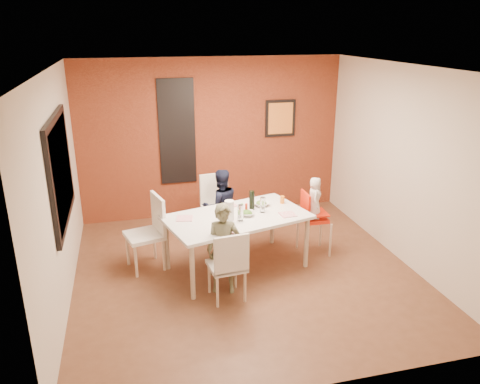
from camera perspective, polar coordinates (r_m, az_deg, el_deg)
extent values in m
plane|color=brown|center=(6.47, 0.65, -9.67)|extent=(4.50, 4.50, 0.00)
cube|color=white|center=(5.66, 0.76, 14.91)|extent=(4.50, 4.50, 0.02)
cube|color=beige|center=(8.05, -3.39, 6.54)|extent=(4.50, 0.02, 2.70)
cube|color=beige|center=(3.95, 9.08, -7.93)|extent=(4.50, 0.02, 2.70)
cube|color=beige|center=(5.81, -21.31, 0.03)|extent=(0.02, 4.50, 2.70)
cube|color=beige|center=(6.83, 19.31, 3.09)|extent=(0.02, 4.50, 2.70)
cube|color=maroon|center=(8.03, -3.36, 6.50)|extent=(4.50, 0.02, 2.70)
cube|color=black|center=(5.93, -21.05, 2.50)|extent=(0.05, 1.70, 1.30)
cube|color=black|center=(5.93, -20.91, 2.51)|extent=(0.02, 1.55, 1.15)
cube|color=silver|center=(7.90, -7.68, 7.26)|extent=(0.55, 0.03, 1.70)
cube|color=black|center=(7.89, -7.67, 7.25)|extent=(0.60, 0.03, 1.76)
cube|color=black|center=(8.25, 4.94, 8.95)|extent=(0.54, 0.03, 0.64)
cube|color=orange|center=(8.24, 4.97, 8.93)|extent=(0.44, 0.01, 0.54)
cube|color=white|center=(6.25, -0.38, -3.09)|extent=(2.06, 1.48, 0.04)
cylinder|color=tan|center=(5.73, -5.82, -9.70)|extent=(0.06, 0.06, 0.73)
cylinder|color=tan|center=(6.45, -8.90, -6.33)|extent=(0.06, 0.06, 0.73)
cylinder|color=tan|center=(6.49, 8.10, -6.11)|extent=(0.06, 0.06, 0.73)
cylinder|color=tan|center=(7.14, 3.95, -3.51)|extent=(0.06, 0.06, 0.73)
cube|color=beige|center=(5.71, -1.65, -8.98)|extent=(0.46, 0.46, 0.05)
cube|color=beige|center=(5.43, -1.03, -7.67)|extent=(0.42, 0.08, 0.48)
cylinder|color=#C1AA8F|center=(6.01, -0.56, -9.86)|extent=(0.03, 0.03, 0.42)
cylinder|color=#C1AA8F|center=(5.73, 0.61, -11.46)|extent=(0.03, 0.03, 0.42)
cylinder|color=#C1AA8F|center=(5.92, -3.77, -10.40)|extent=(0.03, 0.03, 0.42)
cylinder|color=#C1AA8F|center=(5.63, -2.77, -12.06)|extent=(0.03, 0.03, 0.42)
cube|color=white|center=(7.28, -2.62, -2.13)|extent=(0.52, 0.52, 0.05)
cube|color=white|center=(7.37, -3.19, 0.32)|extent=(0.46, 0.11, 0.52)
cylinder|color=#BAAA8A|center=(7.15, -3.51, -4.68)|extent=(0.04, 0.04, 0.45)
cylinder|color=#BAAA8A|center=(7.48, -4.44, -3.58)|extent=(0.04, 0.04, 0.45)
cylinder|color=#BAAA8A|center=(7.27, -0.68, -4.23)|extent=(0.04, 0.04, 0.45)
cylinder|color=#BAAA8A|center=(7.59, -1.72, -3.17)|extent=(0.04, 0.04, 0.45)
cube|color=white|center=(6.48, -11.59, -5.21)|extent=(0.58, 0.58, 0.05)
cube|color=white|center=(6.44, -9.92, -2.68)|extent=(0.16, 0.47, 0.54)
cylinder|color=beige|center=(6.72, -13.53, -6.85)|extent=(0.04, 0.04, 0.47)
cylinder|color=beige|center=(6.81, -10.38, -6.23)|extent=(0.04, 0.04, 0.47)
cylinder|color=beige|center=(6.38, -12.57, -8.25)|extent=(0.04, 0.04, 0.47)
cylinder|color=beige|center=(6.48, -9.26, -7.57)|extent=(0.04, 0.04, 0.47)
cube|color=red|center=(6.84, 9.09, -3.24)|extent=(0.34, 0.34, 0.05)
cube|color=red|center=(6.71, 7.96, -1.64)|extent=(0.04, 0.33, 0.39)
cube|color=red|center=(6.81, 9.14, -2.53)|extent=(0.34, 0.34, 0.02)
cylinder|color=#C1A98F|center=(6.87, 10.98, -5.82)|extent=(0.03, 0.03, 0.51)
cylinder|color=#C1A98F|center=(6.74, 8.08, -6.18)|extent=(0.03, 0.03, 0.51)
cylinder|color=#C1A98F|center=(7.18, 9.81, -4.61)|extent=(0.03, 0.03, 0.51)
cylinder|color=#C1A98F|center=(7.05, 7.02, -4.92)|extent=(0.03, 0.03, 0.51)
imported|color=brown|center=(5.78, -2.01, -6.96)|extent=(0.48, 0.38, 1.16)
imported|color=black|center=(7.09, -2.37, -1.76)|extent=(0.61, 0.50, 1.17)
imported|color=beige|center=(6.72, 9.08, -0.70)|extent=(0.27, 0.34, 0.60)
cube|color=silver|center=(5.80, -1.70, -4.68)|extent=(0.25, 0.25, 0.01)
cube|color=white|center=(6.58, -1.37, -1.65)|extent=(0.25, 0.25, 0.01)
cube|color=white|center=(6.30, 5.84, -2.73)|extent=(0.21, 0.21, 0.01)
cube|color=white|center=(6.19, -6.78, -3.20)|extent=(0.24, 0.24, 0.01)
imported|color=silver|center=(6.24, 0.83, -2.64)|extent=(0.25, 0.25, 0.05)
imported|color=white|center=(6.58, 2.61, -1.44)|extent=(0.30, 0.30, 0.06)
cylinder|color=black|center=(6.38, 1.45, -1.05)|extent=(0.07, 0.07, 0.28)
cylinder|color=silver|center=(6.05, 0.05, -2.55)|extent=(0.08, 0.08, 0.22)
cylinder|color=silver|center=(6.32, 2.78, -1.58)|extent=(0.07, 0.07, 0.21)
cylinder|color=white|center=(6.05, -1.31, -2.28)|extent=(0.12, 0.12, 0.27)
cylinder|color=red|center=(6.29, 0.77, -2.02)|extent=(0.04, 0.04, 0.14)
cylinder|color=#296C24|center=(6.32, 0.25, -1.98)|extent=(0.03, 0.03, 0.13)
cylinder|color=brown|center=(6.22, 0.08, -2.29)|extent=(0.04, 0.04, 0.14)
cylinder|color=orange|center=(6.68, 5.17, -0.94)|extent=(0.06, 0.06, 0.11)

